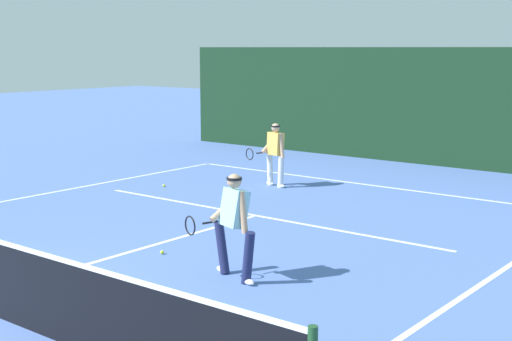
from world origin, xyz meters
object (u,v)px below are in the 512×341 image
(player_near, at_px, (234,222))
(tennis_ball_extra, at_px, (162,252))
(player_far, at_px, (275,152))
(tennis_ball, at_px, (164,186))

(player_near, xyz_separation_m, tennis_ball_extra, (-1.76, 0.24, -0.83))
(player_near, bearing_deg, tennis_ball_extra, 9.06)
(player_far, xyz_separation_m, tennis_ball_extra, (2.12, -5.95, -0.82))
(player_far, distance_m, tennis_ball_extra, 6.37)
(player_far, xyz_separation_m, tennis_ball, (-2.10, -1.76, -0.82))
(player_near, bearing_deg, tennis_ball, -19.82)
(player_far, height_order, tennis_ball_extra, player_far)
(player_near, xyz_separation_m, tennis_ball, (-5.97, 4.43, -0.83))
(player_near, height_order, tennis_ball, player_near)
(player_far, bearing_deg, tennis_ball, 53.34)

